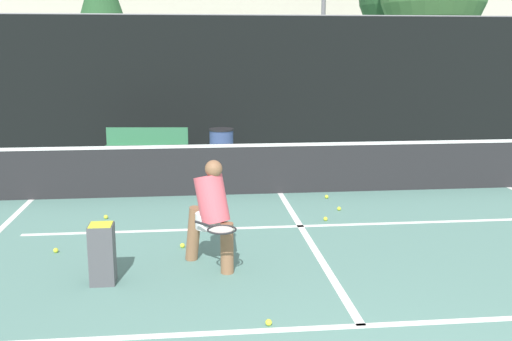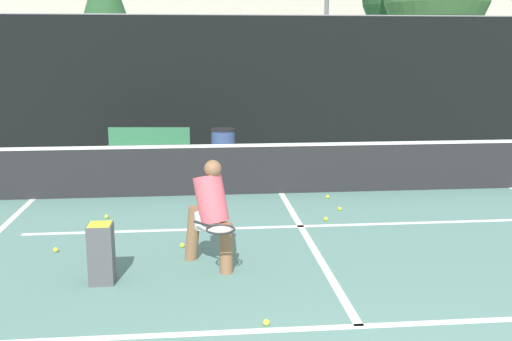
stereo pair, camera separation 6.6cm
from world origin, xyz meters
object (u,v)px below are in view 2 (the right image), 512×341
object	(u,v)px
ball_hopper	(101,252)
courtside_bench	(149,144)
player_practicing	(210,211)
parked_car	(256,119)
trash_bin	(223,147)

from	to	relation	value
ball_hopper	courtside_bench	bearing A→B (deg)	89.96
player_practicing	parked_car	distance (m)	10.94
parked_car	trash_bin	bearing A→B (deg)	-105.36
trash_bin	courtside_bench	bearing A→B (deg)	170.23
player_practicing	trash_bin	size ratio (longest dim) A/B	1.59
parked_car	player_practicing	bearing A→B (deg)	-98.63
player_practicing	ball_hopper	world-z (taller)	player_practicing
courtside_bench	trash_bin	size ratio (longest dim) A/B	2.24
ball_hopper	trash_bin	world-z (taller)	trash_bin
ball_hopper	trash_bin	size ratio (longest dim) A/B	0.82
ball_hopper	parked_car	size ratio (longest dim) A/B	0.18
player_practicing	trash_bin	world-z (taller)	player_practicing
player_practicing	courtside_bench	distance (m)	6.91
trash_bin	parked_car	size ratio (longest dim) A/B	0.21
player_practicing	ball_hopper	xyz separation A→B (m)	(-1.26, -0.37, -0.35)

